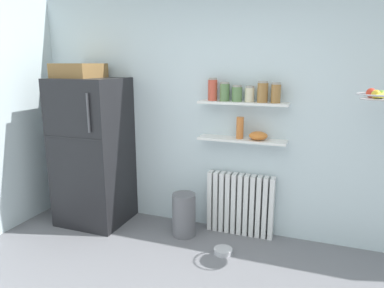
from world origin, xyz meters
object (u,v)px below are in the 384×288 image
shelf_bowl (258,136)px  hanging_fruit_basket (377,95)px  storage_jar_0 (213,89)px  storage_jar_4 (263,92)px  trash_bin (184,215)px  radiator (240,204)px  storage_jar_1 (225,92)px  storage_jar_5 (276,93)px  pet_food_bowl (223,251)px  storage_jar_3 (250,94)px  storage_jar_2 (237,93)px  vase (240,128)px  refrigerator (92,149)px

shelf_bowl → hanging_fruit_basket: hanging_fruit_basket is taller
shelf_bowl → hanging_fruit_basket: 1.14m
storage_jar_0 → storage_jar_4: (0.52, -0.00, -0.01)m
storage_jar_4 → trash_bin: (-0.76, -0.23, -1.33)m
radiator → shelf_bowl: 0.80m
radiator → storage_jar_1: (-0.19, -0.03, 1.22)m
storage_jar_4 → storage_jar_5: storage_jar_4 is taller
storage_jar_0 → hanging_fruit_basket: bearing=-9.6°
storage_jar_1 → shelf_bowl: (0.36, -0.00, -0.44)m
storage_jar_0 → storage_jar_1: size_ratio=1.20×
pet_food_bowl → hanging_fruit_basket: hanging_fruit_basket is taller
storage_jar_3 → shelf_bowl: 0.43m
storage_jar_2 → vase: (0.04, 0.00, -0.35)m
hanging_fruit_basket → radiator: bearing=166.4°
refrigerator → storage_jar_1: refrigerator is taller
trash_bin → pet_food_bowl: (0.51, -0.23, -0.21)m
radiator → hanging_fruit_basket: size_ratio=2.27×
vase → trash_bin: vase is taller
storage_jar_1 → trash_bin: (-0.37, -0.23, -1.32)m
storage_jar_3 → storage_jar_4: (0.13, 0.00, 0.02)m
storage_jar_2 → vase: size_ratio=0.74×
trash_bin → pet_food_bowl: bearing=-24.5°
storage_jar_3 → storage_jar_2: bearing=180.0°
shelf_bowl → trash_bin: (-0.73, -0.23, -0.89)m
storage_jar_4 → vase: 0.43m
trash_bin → refrigerator: bearing=-179.9°
storage_jar_0 → storage_jar_2: (0.26, -0.00, -0.03)m
storage_jar_5 → storage_jar_4: bearing=180.0°
storage_jar_4 → hanging_fruit_basket: storage_jar_4 is taller
pet_food_bowl → vase: bearing=86.1°
storage_jar_1 → storage_jar_2: bearing=-0.0°
storage_jar_4 → shelf_bowl: storage_jar_4 is taller
storage_jar_0 → storage_jar_5: 0.65m
storage_jar_0 → storage_jar_3: storage_jar_0 is taller
radiator → pet_food_bowl: bearing=-96.3°
storage_jar_0 → radiator: bearing=5.3°
storage_jar_1 → storage_jar_0: bearing=180.0°
storage_jar_1 → storage_jar_5: storage_jar_5 is taller
vase → hanging_fruit_basket: bearing=-12.0°
radiator → storage_jar_0: bearing=-174.7°
storage_jar_5 → trash_bin: bearing=-165.7°
storage_jar_1 → hanging_fruit_basket: bearing=-10.5°
storage_jar_1 → hanging_fruit_basket: storage_jar_1 is taller
storage_jar_3 → shelf_bowl: storage_jar_3 is taller
shelf_bowl → storage_jar_0: bearing=180.0°
vase → pet_food_bowl: (-0.03, -0.46, -1.17)m
storage_jar_5 → pet_food_bowl: size_ratio=1.08×
radiator → storage_jar_3: storage_jar_3 is taller
storage_jar_1 → pet_food_bowl: bearing=-73.0°
storage_jar_3 → storage_jar_4: bearing=0.0°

